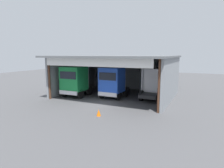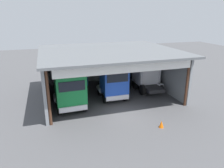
% 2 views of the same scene
% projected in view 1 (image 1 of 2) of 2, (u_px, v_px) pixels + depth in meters
% --- Properties ---
extents(ground_plane, '(80.00, 80.00, 0.00)m').
position_uv_depth(ground_plane, '(96.00, 105.00, 19.19)').
color(ground_plane, '#4C4C4F').
rests_on(ground_plane, ground).
extents(workshop_shed, '(13.31, 11.64, 4.85)m').
position_uv_depth(workshop_shed, '(120.00, 67.00, 23.89)').
color(workshop_shed, gray).
rests_on(workshop_shed, ground).
extents(truck_green_left_bay, '(2.74, 4.48, 3.60)m').
position_uv_depth(truck_green_left_bay, '(75.00, 81.00, 22.89)').
color(truck_green_left_bay, '#197F3D').
rests_on(truck_green_left_bay, ground).
extents(truck_blue_center_right_bay, '(2.55, 4.39, 3.55)m').
position_uv_depth(truck_blue_center_right_bay, '(113.00, 82.00, 22.09)').
color(truck_blue_center_right_bay, '#1E47B7').
rests_on(truck_blue_center_right_bay, ground).
extents(truck_white_yard_outside, '(2.57, 4.36, 3.59)m').
position_uv_depth(truck_white_yard_outside, '(154.00, 83.00, 21.58)').
color(truck_white_yard_outside, white).
rests_on(truck_white_yard_outside, ground).
extents(oil_drum, '(0.58, 0.58, 0.91)m').
position_uv_depth(oil_drum, '(114.00, 85.00, 28.81)').
color(oil_drum, gold).
rests_on(oil_drum, ground).
extents(tool_cart, '(0.90, 0.60, 1.00)m').
position_uv_depth(tool_cart, '(116.00, 86.00, 27.77)').
color(tool_cart, '#1E59A5').
rests_on(tool_cart, ground).
extents(traffic_cone, '(0.36, 0.36, 0.56)m').
position_uv_depth(traffic_cone, '(99.00, 113.00, 15.82)').
color(traffic_cone, orange).
rests_on(traffic_cone, ground).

